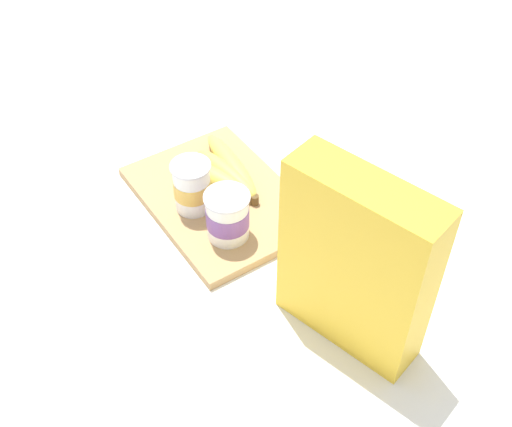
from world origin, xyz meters
TOP-DOWN VIEW (x-y plane):
  - ground_plane at (0.00, 0.00)m, footprint 2.40×2.40m
  - cutting_board at (0.00, 0.00)m, footprint 0.33×0.23m
  - cereal_box at (-0.33, -0.01)m, footprint 0.22×0.12m
  - yogurt_cup_front at (-0.09, 0.04)m, footprint 0.07×0.07m
  - yogurt_cup_back at (-0.00, 0.05)m, footprint 0.07×0.07m
  - banana_bunch at (0.03, -0.03)m, footprint 0.20×0.11m

SIDE VIEW (x-z plane):
  - ground_plane at x=0.00m, z-range 0.00..0.00m
  - cutting_board at x=0.00m, z-range 0.00..0.02m
  - banana_bunch at x=0.03m, z-range 0.02..0.05m
  - yogurt_cup_front at x=-0.09m, z-range 0.02..0.10m
  - yogurt_cup_back at x=0.00m, z-range 0.02..0.11m
  - cereal_box at x=-0.33m, z-range 0.00..0.28m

